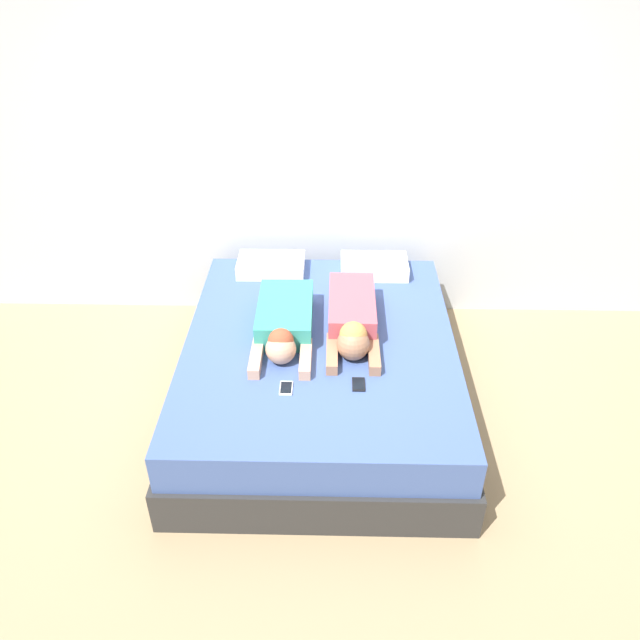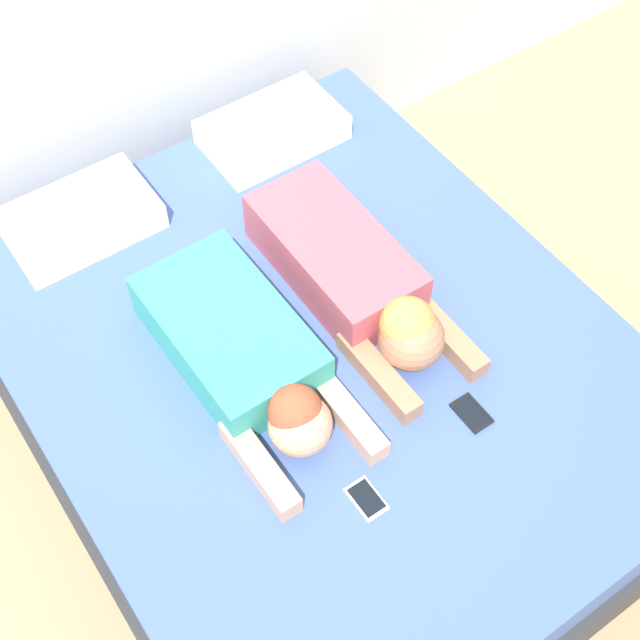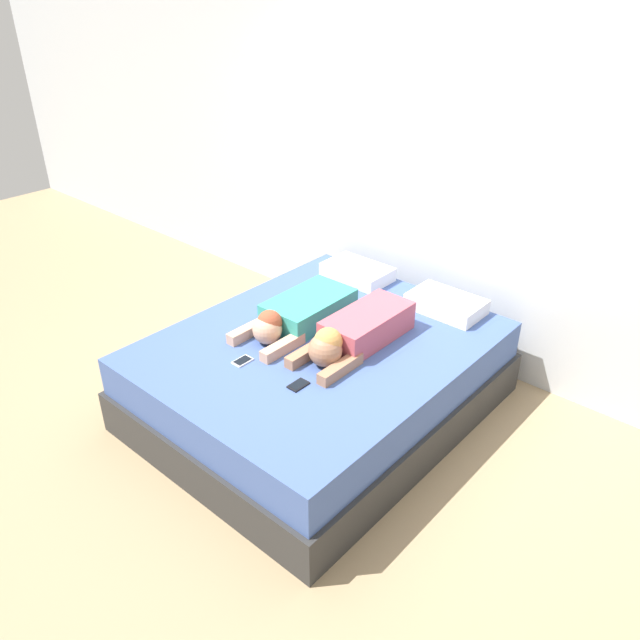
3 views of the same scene
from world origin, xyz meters
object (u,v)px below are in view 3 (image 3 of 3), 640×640
Objects in this scene: cell_phone_right at (298,385)px; cell_phone_left at (243,361)px; pillow_head_left at (357,272)px; person_right at (355,333)px; bed at (320,376)px; person_left at (298,314)px; pillow_head_right at (446,304)px.

cell_phone_left is at bearing -174.19° from cell_phone_right.
pillow_head_left reaches higher than cell_phone_right.
person_right is 7.53× the size of cell_phone_left.
bed is 2.48× the size of person_left.
pillow_head_right reaches higher than cell_phone_left.
person_left is 0.70m from cell_phone_right.
cell_phone_right is at bearing -96.65° from pillow_head_right.
cell_phone_left is (0.21, -1.38, -0.05)m from pillow_head_left.
person_right is (0.44, 0.04, 0.01)m from person_left.
cell_phone_left is at bearing -85.07° from person_left.
pillow_head_right is 0.81m from person_right.
pillow_head_left is at bearing 180.00° from pillow_head_right.
cell_phone_right is (0.24, -0.46, 0.28)m from bed.
pillow_head_left is 0.85m from person_left.
cell_phone_right is at bearing -86.97° from person_right.
cell_phone_left is at bearing -123.81° from person_right.
pillow_head_left reaches higher than cell_phone_left.
person_left is at bearing -127.02° from pillow_head_right.
person_right reaches higher than pillow_head_left.
pillow_head_left and pillow_head_right have the same top height.
person_right reaches higher than cell_phone_left.
bed is 0.44m from person_right.
cell_phone_left is 0.43m from cell_phone_right.
person_left is (0.16, -0.83, 0.04)m from pillow_head_left.
person_right is (0.21, 0.09, 0.38)m from bed.
pillow_head_right is 1.35m from cell_phone_right.
pillow_head_left is 1.48m from cell_phone_right.
person_right is at bearing -103.18° from pillow_head_right.
bed is at bearing -114.08° from pillow_head_right.
pillow_head_left is at bearing 98.49° from cell_phone_left.
person_left is at bearing 133.09° from cell_phone_right.
cell_phone_left is 1.00× the size of cell_phone_right.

